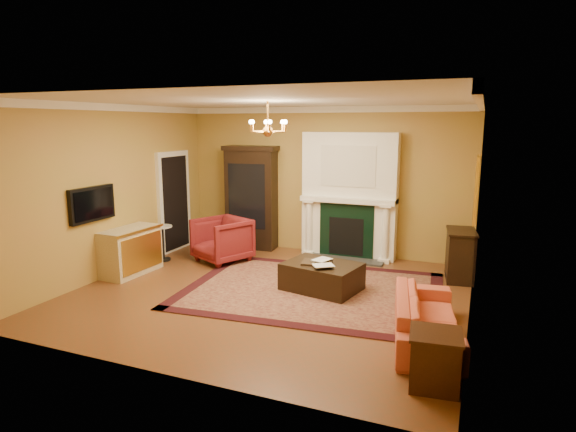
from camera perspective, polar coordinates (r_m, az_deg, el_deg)
The scene contains 26 objects.
floor at distance 7.81m, azimuth -2.25°, elevation -9.14°, with size 6.00×5.50×0.02m, color brown.
ceiling at distance 7.35m, azimuth -2.43°, elevation 13.57°, with size 6.00×5.50×0.02m, color silver.
wall_back at distance 9.99m, azimuth 4.23°, elevation 4.17°, with size 6.00×0.02×3.00m, color #AF7D3E.
wall_front at distance 5.10m, azimuth -15.27°, elevation -2.74°, with size 6.00×0.02×3.00m, color #AF7D3E.
wall_left at distance 9.09m, azimuth -19.92°, elevation 2.87°, with size 0.02×5.50×3.00m, color #AF7D3E.
wall_right at distance 6.78m, azimuth 21.51°, elevation 0.23°, with size 0.02×5.50×3.00m, color #AF7D3E.
fireplace at distance 9.68m, azimuth 7.24°, elevation 2.07°, with size 1.90×0.70×2.50m.
crown_molding at distance 8.22m, azimuth 0.40°, elevation 12.81°, with size 6.00×5.50×0.12m.
doorway at distance 10.43m, azimuth -13.32°, elevation 1.67°, with size 0.08×1.05×2.10m.
tv_panel at distance 8.63m, azimuth -22.18°, elevation 1.32°, with size 0.09×0.95×0.58m.
gilt_mirror at distance 8.15m, azimuth 21.44°, elevation 2.98°, with size 0.06×0.76×1.05m.
chandelier at distance 7.34m, azimuth -2.40°, elevation 10.44°, with size 0.63×0.55×0.53m.
oriental_rug at distance 7.90m, azimuth 2.89°, elevation -8.77°, with size 4.06×3.04×0.02m, color #440E13.
china_cabinet at distance 10.37m, azimuth -4.32°, elevation 1.93°, with size 1.05×0.48×2.11m, color black.
wingback_armchair at distance 9.48m, azimuth -7.84°, elevation -2.58°, with size 0.92×0.86×0.95m, color maroon.
pedestal_table at distance 9.77m, azimuth -14.64°, elevation -2.82°, with size 0.39×0.39×0.70m.
commode at distance 9.11m, azimuth -18.18°, elevation -3.96°, with size 0.53×1.12×0.83m, color beige.
coral_sofa at distance 6.34m, azimuth 16.17°, elevation -10.69°, with size 1.94×0.57×0.76m, color #CF5741.
end_table at distance 5.35m, azimuth 16.99°, elevation -16.12°, with size 0.48×0.48×0.56m, color black.
console_table at distance 8.82m, azimuth 19.72°, elevation -4.49°, with size 0.43×0.76×0.84m, color black.
leather_ottoman at distance 7.87m, azimuth 4.03°, elevation -7.14°, with size 1.16×0.85×0.43m, color black.
ottoman_tray at distance 7.80m, azimuth 3.45°, elevation -5.52°, with size 0.47×0.37×0.03m, color black.
book_a at distance 7.86m, azimuth 3.37°, elevation -4.09°, with size 0.23×0.03×0.31m, color gray.
book_b at distance 7.60m, azimuth 3.99°, elevation -4.61°, with size 0.23×0.02×0.31m, color gray.
topiary_left at distance 9.78m, azimuth 3.64°, elevation 3.92°, with size 0.17×0.17×0.46m.
topiary_right at distance 9.45m, azimuth 11.27°, elevation 3.48°, with size 0.17×0.17×0.46m.
Camera 1 is at (3.04, -6.68, 2.67)m, focal length 30.00 mm.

